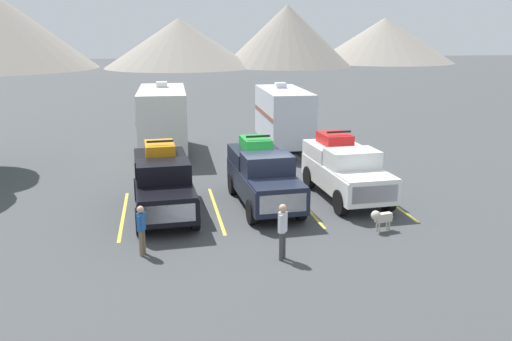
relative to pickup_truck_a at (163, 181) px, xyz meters
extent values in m
plane|color=#3F4244|center=(3.72, -0.83, -1.19)|extent=(240.00, 240.00, 0.00)
cube|color=black|center=(0.01, -0.26, -0.30)|extent=(2.28, 5.62, 0.87)
cube|color=black|center=(0.11, -2.24, 0.17)|extent=(2.01, 1.64, 0.08)
cube|color=black|center=(0.04, -0.75, 0.53)|extent=(1.96, 1.53, 0.80)
cube|color=slate|center=(0.06, -1.33, 0.57)|extent=(1.78, 0.31, 0.59)
cube|color=black|center=(-0.06, 1.23, 0.45)|extent=(2.10, 2.63, 0.64)
cube|color=silver|center=(0.15, -2.98, -0.26)|extent=(1.72, 0.14, 0.61)
cylinder|color=black|center=(1.03, -2.09, -0.73)|extent=(0.32, 0.93, 0.92)
cylinder|color=black|center=(-0.82, -2.18, -0.73)|extent=(0.32, 0.93, 0.92)
cylinder|color=black|center=(0.85, 1.67, -0.73)|extent=(0.32, 0.93, 0.92)
cylinder|color=black|center=(-1.01, 1.58, -0.73)|extent=(0.32, 0.93, 0.92)
cube|color=orange|center=(-0.06, 1.23, 0.99)|extent=(1.19, 1.68, 0.45)
cylinder|color=black|center=(0.42, 0.70, 0.99)|extent=(0.20, 0.45, 0.44)
cylinder|color=black|center=(-0.49, 0.65, 0.99)|extent=(0.20, 0.45, 0.44)
cylinder|color=black|center=(0.37, 1.81, 0.99)|extent=(0.20, 0.45, 0.44)
cylinder|color=black|center=(-0.54, 1.77, 0.99)|extent=(0.20, 0.45, 0.44)
cube|color=black|center=(-0.04, 0.78, 1.37)|extent=(1.01, 0.13, 0.08)
cube|color=black|center=(3.86, -0.02, -0.28)|extent=(2.21, 5.48, 0.93)
cube|color=black|center=(3.96, -1.96, 0.22)|extent=(1.94, 1.60, 0.08)
cube|color=black|center=(3.89, -0.50, 0.59)|extent=(1.90, 1.49, 0.81)
cube|color=slate|center=(3.92, -1.06, 0.63)|extent=(1.72, 0.31, 0.60)
cube|color=black|center=(3.79, 1.43, 0.48)|extent=(2.03, 2.57, 0.61)
cube|color=silver|center=(3.99, -2.68, -0.24)|extent=(1.66, 0.14, 0.65)
cylinder|color=black|center=(4.85, -1.80, -0.75)|extent=(0.32, 0.90, 0.89)
cylinder|color=black|center=(3.06, -1.89, -0.75)|extent=(0.32, 0.90, 0.89)
cylinder|color=black|center=(4.67, 1.85, -0.75)|extent=(0.32, 0.90, 0.89)
cylinder|color=black|center=(2.88, 1.77, -0.75)|extent=(0.32, 0.90, 0.89)
cube|color=green|center=(3.79, 1.43, 1.01)|extent=(1.15, 1.64, 0.45)
cylinder|color=black|center=(4.26, 0.91, 1.01)|extent=(0.20, 0.45, 0.44)
cylinder|color=black|center=(3.38, 0.87, 1.01)|extent=(0.20, 0.45, 0.44)
cylinder|color=black|center=(4.20, 2.00, 1.01)|extent=(0.20, 0.45, 0.44)
cylinder|color=black|center=(3.33, 1.96, 1.01)|extent=(0.20, 0.45, 0.44)
cube|color=black|center=(3.82, 0.99, 1.39)|extent=(0.98, 0.13, 0.08)
cube|color=white|center=(7.33, 0.29, -0.26)|extent=(2.35, 5.37, 0.91)
cube|color=white|center=(7.42, -1.61, 0.24)|extent=(2.08, 1.57, 0.08)
cube|color=white|center=(7.35, -0.19, 0.57)|extent=(2.03, 1.47, 0.75)
cube|color=slate|center=(7.38, -0.74, 0.61)|extent=(1.85, 0.30, 0.55)
cube|color=white|center=(7.26, 1.71, 0.50)|extent=(2.17, 2.52, 0.60)
cube|color=silver|center=(7.46, -2.32, -0.21)|extent=(1.78, 0.15, 0.64)
cylinder|color=black|center=(8.38, -1.46, -0.71)|extent=(0.33, 0.97, 0.96)
cylinder|color=black|center=(6.46, -1.55, -0.71)|extent=(0.33, 0.97, 0.96)
cylinder|color=black|center=(8.21, 2.12, -0.71)|extent=(0.33, 0.97, 0.96)
cylinder|color=black|center=(6.28, 2.03, -0.71)|extent=(0.33, 0.97, 0.96)
cube|color=red|center=(7.26, 1.71, 1.02)|extent=(1.23, 1.61, 0.45)
cylinder|color=black|center=(7.76, 1.20, 1.02)|extent=(0.20, 0.45, 0.44)
cylinder|color=black|center=(6.82, 1.15, 1.02)|extent=(0.20, 0.45, 0.44)
cylinder|color=black|center=(7.71, 2.26, 1.02)|extent=(0.20, 0.45, 0.44)
cylinder|color=black|center=(6.77, 2.22, 1.02)|extent=(0.20, 0.45, 0.44)
cube|color=black|center=(7.28, 1.27, 1.40)|extent=(1.05, 0.13, 0.08)
cube|color=gold|center=(-1.50, -0.11, -1.19)|extent=(0.12, 5.50, 0.01)
cube|color=gold|center=(1.98, -0.11, -1.19)|extent=(0.12, 5.50, 0.01)
cube|color=gold|center=(5.45, -0.11, -1.19)|extent=(0.12, 5.50, 0.01)
cube|color=gold|center=(8.93, -0.11, -1.19)|extent=(0.12, 5.50, 0.01)
cube|color=silver|center=(0.16, 9.95, 0.87)|extent=(2.63, 6.61, 3.06)
cube|color=#595960|center=(-1.08, 9.98, 1.02)|extent=(0.17, 6.29, 0.24)
cube|color=silver|center=(0.19, 10.93, 2.55)|extent=(0.62, 0.71, 0.30)
cube|color=#333333|center=(0.07, 6.08, -0.87)|extent=(0.15, 1.20, 0.12)
cylinder|color=black|center=(1.28, 9.14, -0.81)|extent=(0.24, 0.77, 0.76)
cylinder|color=black|center=(-0.99, 9.19, -0.81)|extent=(0.24, 0.77, 0.76)
cylinder|color=black|center=(1.32, 10.71, -0.81)|extent=(0.24, 0.77, 0.76)
cylinder|color=black|center=(-0.95, 10.76, -0.81)|extent=(0.24, 0.77, 0.76)
cube|color=silver|center=(6.97, 9.90, 0.79)|extent=(2.47, 6.13, 2.91)
cube|color=brown|center=(5.80, 9.93, 0.94)|extent=(0.16, 5.84, 0.24)
cube|color=silver|center=(6.99, 10.81, 2.39)|extent=(0.62, 0.71, 0.30)
cube|color=#333333|center=(6.88, 6.26, -0.87)|extent=(0.15, 1.20, 0.12)
cylinder|color=black|center=(8.02, 9.15, -0.81)|extent=(0.24, 0.77, 0.76)
cylinder|color=black|center=(5.88, 9.20, -0.81)|extent=(0.24, 0.77, 0.76)
cylinder|color=black|center=(8.05, 10.60, -0.81)|extent=(0.24, 0.77, 0.76)
cylinder|color=black|center=(5.92, 10.66, -0.81)|extent=(0.24, 0.77, 0.76)
cylinder|color=#726047|center=(-0.66, -3.88, -0.79)|extent=(0.12, 0.12, 0.80)
cylinder|color=#726047|center=(-0.74, -4.03, -0.79)|extent=(0.12, 0.12, 0.80)
cube|color=#2659A5|center=(-0.70, -3.95, -0.12)|extent=(0.27, 0.29, 0.56)
sphere|color=tan|center=(-0.70, -3.95, 0.27)|extent=(0.22, 0.22, 0.22)
cylinder|color=#2659A5|center=(-0.64, -3.84, -0.14)|extent=(0.09, 0.09, 0.51)
cylinder|color=#2659A5|center=(-0.76, -4.07, -0.14)|extent=(0.09, 0.09, 0.51)
cylinder|color=#3F3F42|center=(3.37, -5.12, -0.75)|extent=(0.13, 0.13, 0.88)
cylinder|color=#3F3F42|center=(3.48, -4.98, -0.75)|extent=(0.13, 0.13, 0.88)
cube|color=silver|center=(3.42, -5.05, 0.00)|extent=(0.32, 0.33, 0.62)
sphere|color=tan|center=(3.42, -5.05, 0.43)|extent=(0.24, 0.24, 0.24)
cylinder|color=silver|center=(3.34, -5.16, -0.03)|extent=(0.10, 0.10, 0.56)
cylinder|color=silver|center=(3.51, -4.93, -0.03)|extent=(0.10, 0.10, 0.56)
cube|color=beige|center=(7.35, -3.40, -0.71)|extent=(0.62, 0.33, 0.30)
sphere|color=beige|center=(7.03, -3.47, -0.59)|extent=(0.33, 0.33, 0.33)
cylinder|color=beige|center=(7.67, -3.33, -0.65)|extent=(0.16, 0.07, 0.20)
cylinder|color=beige|center=(7.16, -3.51, -1.02)|extent=(0.06, 0.06, 0.34)
cylinder|color=beige|center=(7.13, -3.37, -1.02)|extent=(0.06, 0.06, 0.34)
cylinder|color=beige|center=(7.57, -3.43, -1.02)|extent=(0.06, 0.06, 0.34)
cylinder|color=beige|center=(7.54, -3.29, -1.02)|extent=(0.06, 0.06, 0.34)
cone|color=gray|center=(4.24, 82.83, 3.31)|extent=(28.01, 28.01, 9.01)
cone|color=gray|center=(24.90, 83.00, 4.61)|extent=(25.05, 25.05, 11.61)
cone|color=gray|center=(48.79, 91.98, 3.54)|extent=(29.99, 29.99, 9.46)
camera|label=1|loc=(0.01, -19.31, 5.44)|focal=37.06mm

